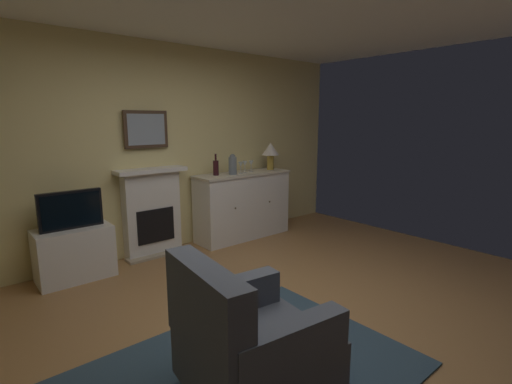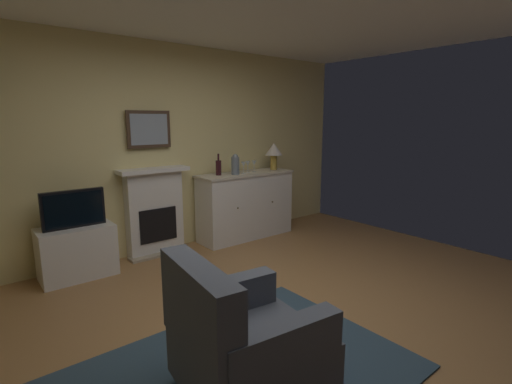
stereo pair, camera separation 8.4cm
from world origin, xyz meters
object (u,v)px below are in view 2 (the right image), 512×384
(tv_cabinet, at_px, (77,252))
(tv_set, at_px, (74,209))
(table_lamp, at_px, (274,151))
(vase_decorative, at_px, (235,164))
(framed_picture, at_px, (149,129))
(wine_bottle, at_px, (219,167))
(fireplace_unit, at_px, (155,211))
(wine_glass_center, at_px, (248,164))
(armchair, at_px, (242,343))
(wine_glass_right, at_px, (254,164))
(wine_glass_left, at_px, (244,165))
(sideboard_cabinet, at_px, (246,205))

(tv_cabinet, relative_size, tv_set, 1.21)
(table_lamp, relative_size, vase_decorative, 1.42)
(framed_picture, height_order, table_lamp, framed_picture)
(table_lamp, xyz_separation_m, wine_bottle, (-0.96, 0.05, -0.17))
(wine_bottle, bearing_deg, fireplace_unit, 171.51)
(wine_bottle, relative_size, wine_glass_center, 1.76)
(vase_decorative, distance_m, tv_cabinet, 2.22)
(tv_cabinet, relative_size, armchair, 0.82)
(wine_glass_right, distance_m, tv_cabinet, 2.55)
(wine_glass_left, bearing_deg, wine_bottle, 164.97)
(wine_glass_left, distance_m, tv_set, 2.23)
(framed_picture, distance_m, armchair, 3.11)
(wine_bottle, bearing_deg, armchair, -121.10)
(sideboard_cabinet, distance_m, table_lamp, 0.92)
(wine_bottle, relative_size, vase_decorative, 1.03)
(wine_glass_center, distance_m, armchair, 3.35)
(wine_bottle, height_order, tv_set, wine_bottle)
(tv_set, bearing_deg, fireplace_unit, 10.77)
(wine_bottle, bearing_deg, table_lamp, -2.72)
(sideboard_cabinet, xyz_separation_m, wine_glass_center, (0.04, -0.01, 0.59))
(table_lamp, bearing_deg, tv_set, -179.83)
(wine_glass_left, relative_size, armchair, 0.18)
(tv_cabinet, bearing_deg, sideboard_cabinet, -0.38)
(table_lamp, bearing_deg, wine_glass_left, -175.37)
(framed_picture, distance_m, tv_cabinet, 1.63)
(fireplace_unit, height_order, sideboard_cabinet, fireplace_unit)
(fireplace_unit, bearing_deg, wine_glass_left, -10.39)
(fireplace_unit, relative_size, wine_glass_center, 6.67)
(sideboard_cabinet, xyz_separation_m, vase_decorative, (-0.21, -0.05, 0.61))
(wine_glass_right, bearing_deg, tv_set, 179.95)
(sideboard_cabinet, xyz_separation_m, tv_cabinet, (-2.28, 0.02, -0.19))
(table_lamp, bearing_deg, wine_glass_center, -179.41)
(vase_decorative, height_order, tv_cabinet, vase_decorative)
(framed_picture, relative_size, sideboard_cabinet, 0.38)
(sideboard_cabinet, height_order, tv_cabinet, sideboard_cabinet)
(sideboard_cabinet, relative_size, wine_glass_left, 8.73)
(sideboard_cabinet, distance_m, wine_glass_center, 0.59)
(fireplace_unit, bearing_deg, wine_glass_center, -7.72)
(wine_glass_right, bearing_deg, wine_glass_center, 177.30)
(sideboard_cabinet, xyz_separation_m, wine_glass_left, (-0.07, -0.05, 0.59))
(sideboard_cabinet, height_order, table_lamp, table_lamp)
(sideboard_cabinet, relative_size, table_lamp, 3.60)
(framed_picture, relative_size, wine_glass_right, 3.33)
(vase_decorative, distance_m, tv_set, 2.09)
(sideboard_cabinet, xyz_separation_m, table_lamp, (0.54, 0.00, 0.75))
(sideboard_cabinet, bearing_deg, vase_decorative, -166.70)
(wine_glass_center, relative_size, tv_set, 0.27)
(table_lamp, distance_m, tv_cabinet, 2.97)
(tv_set, bearing_deg, armchair, -83.75)
(fireplace_unit, xyz_separation_m, framed_picture, (0.00, 0.05, 1.02))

